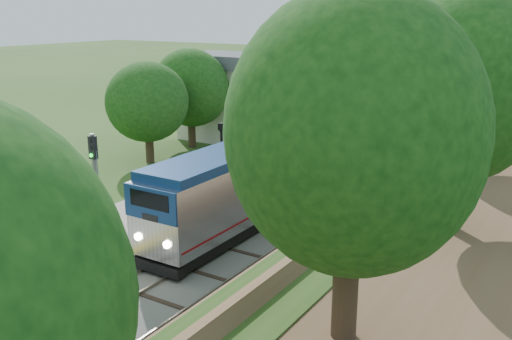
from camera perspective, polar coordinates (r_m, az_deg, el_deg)
The scene contains 11 objects.
ground at distance 24.86m, azimuth -15.95°, elevation -13.54°, with size 320.00×320.00×0.00m, color #2D4C19.
trackbed at distance 76.44m, azimuth 20.74°, elevation 5.80°, with size 9.50×170.00×0.28m.
platform at distance 39.00m, azimuth -3.75°, elevation -1.79°, with size 6.40×68.00×0.38m, color gray.
yellow_stripe at distance 37.41m, azimuth -0.20°, elevation -2.20°, with size 0.55×68.00×0.01m, color gold.
station_building at distance 54.27m, azimuth -2.73°, elevation 7.43°, with size 8.60×6.60×8.00m.
signal_gantry at distance 70.88m, azimuth 20.63°, elevation 9.00°, with size 8.40×0.38×6.20m.
trees_behind_platform at distance 45.13m, azimuth -6.56°, elevation 6.22°, with size 7.82×53.32×7.21m.
train at distance 90.72m, azimuth 21.57°, elevation 8.57°, with size 3.07×144.07×4.52m.
lamppost_far at distance 35.46m, azimuth -3.43°, elevation 0.42°, with size 0.48×0.48×4.88m.
signal_platform at distance 27.25m, azimuth -15.73°, elevation -1.37°, with size 0.36×0.29×6.16m.
signal_farside at distance 35.34m, azimuth 14.10°, elevation 2.83°, with size 0.38×0.30×6.85m.
Camera 1 is at (16.67, -14.08, 11.90)m, focal length 40.00 mm.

